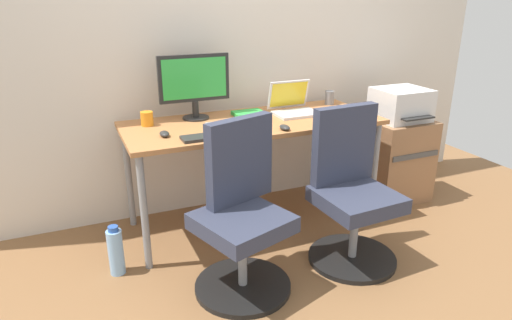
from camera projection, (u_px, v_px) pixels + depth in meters
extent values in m
plane|color=brown|center=(253.00, 221.00, 3.31)|extent=(5.28, 5.28, 0.00)
cube|color=silver|center=(230.00, 32.00, 3.22)|extent=(4.40, 0.04, 2.60)
cube|color=#B77542|center=(253.00, 123.00, 3.05)|extent=(1.72, 0.69, 0.03)
cylinder|color=gray|center=(144.00, 214.00, 2.62)|extent=(0.04, 0.04, 0.73)
cylinder|color=gray|center=(374.00, 172.00, 3.22)|extent=(0.04, 0.04, 0.73)
cylinder|color=gray|center=(129.00, 177.00, 3.13)|extent=(0.04, 0.04, 0.73)
cylinder|color=gray|center=(330.00, 148.00, 3.73)|extent=(0.04, 0.04, 0.73)
cylinder|color=black|center=(243.00, 286.00, 2.55)|extent=(0.54, 0.54, 0.03)
cylinder|color=gray|center=(243.00, 257.00, 2.49)|extent=(0.05, 0.05, 0.34)
cube|color=#33384C|center=(242.00, 223.00, 2.41)|extent=(0.56, 0.56, 0.09)
cube|color=#33384C|center=(240.00, 161.00, 2.48)|extent=(0.42, 0.20, 0.48)
cylinder|color=black|center=(352.00, 258.00, 2.82)|extent=(0.54, 0.54, 0.03)
cylinder|color=gray|center=(354.00, 231.00, 2.76)|extent=(0.05, 0.05, 0.34)
cube|color=#33384C|center=(357.00, 199.00, 2.68)|extent=(0.46, 0.46, 0.09)
cube|color=#33384C|center=(344.00, 145.00, 2.74)|extent=(0.42, 0.09, 0.48)
cube|color=#996B47|center=(395.00, 159.00, 3.61)|extent=(0.47, 0.44, 0.64)
cube|color=#4C4C4C|center=(416.00, 156.00, 3.38)|extent=(0.42, 0.01, 0.04)
cube|color=silver|center=(401.00, 104.00, 3.45)|extent=(0.38, 0.34, 0.24)
cube|color=#262626|center=(418.00, 118.00, 3.30)|extent=(0.27, 0.06, 0.01)
cylinder|color=#8CBFF2|center=(116.00, 252.00, 2.65)|extent=(0.09, 0.09, 0.28)
cylinder|color=#2D59B2|center=(113.00, 229.00, 2.59)|extent=(0.06, 0.06, 0.03)
cylinder|color=#262626|center=(196.00, 118.00, 3.09)|extent=(0.18, 0.18, 0.01)
cylinder|color=#262626|center=(195.00, 109.00, 3.07)|extent=(0.04, 0.04, 0.11)
cube|color=#262626|center=(194.00, 78.00, 3.00)|extent=(0.48, 0.03, 0.31)
cube|color=green|center=(195.00, 78.00, 2.98)|extent=(0.43, 0.00, 0.26)
cube|color=silver|center=(297.00, 114.00, 3.18)|extent=(0.31, 0.22, 0.02)
cube|color=silver|center=(288.00, 94.00, 3.26)|extent=(0.31, 0.06, 0.21)
cube|color=yellow|center=(289.00, 94.00, 3.26)|extent=(0.28, 0.05, 0.17)
cube|color=#2D2D2D|center=(210.00, 136.00, 2.68)|extent=(0.34, 0.12, 0.02)
cube|color=#B7B7B7|center=(233.00, 123.00, 2.95)|extent=(0.34, 0.12, 0.02)
ellipsoid|color=#2D2D2D|center=(164.00, 134.00, 2.71)|extent=(0.06, 0.10, 0.03)
ellipsoid|color=#2D2D2D|center=(285.00, 127.00, 2.84)|extent=(0.06, 0.10, 0.03)
cylinder|color=orange|center=(147.00, 119.00, 2.92)|extent=(0.08, 0.08, 0.09)
cylinder|color=slate|center=(330.00, 98.00, 3.47)|extent=(0.07, 0.07, 0.10)
cube|color=green|center=(248.00, 113.00, 3.17)|extent=(0.21, 0.15, 0.03)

